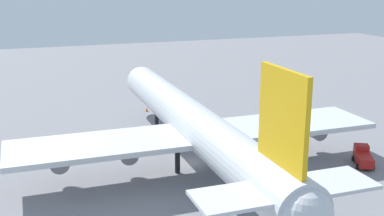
# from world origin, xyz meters

# --- Properties ---
(ground_plane) EXTENTS (253.85, 253.85, 0.00)m
(ground_plane) POSITION_xyz_m (0.00, 0.00, 0.00)
(ground_plane) COLOR gray
(cargo_airplane) EXTENTS (63.46, 50.12, 17.92)m
(cargo_airplane) POSITION_xyz_m (-0.42, -0.00, 5.91)
(cargo_airplane) COLOR silver
(cargo_airplane) RESTS_ON ground_plane
(pushback_tractor) EXTENTS (5.35, 4.02, 2.47)m
(pushback_tractor) POSITION_xyz_m (-8.96, -22.40, 1.17)
(pushback_tractor) COLOR #B21E19
(pushback_tractor) RESTS_ON ground_plane
(safety_cone_nose) EXTENTS (0.55, 0.55, 0.78)m
(safety_cone_nose) POSITION_xyz_m (28.56, -0.73, 0.39)
(safety_cone_nose) COLOR orange
(safety_cone_nose) RESTS_ON ground_plane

